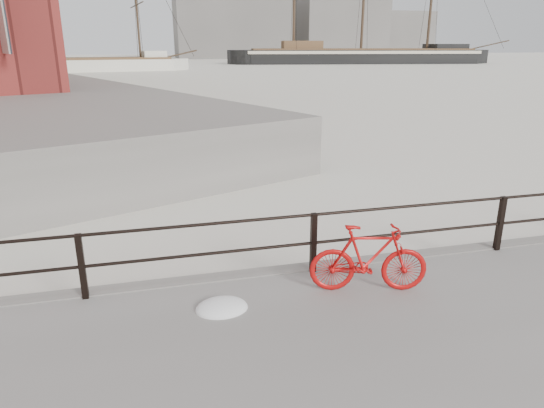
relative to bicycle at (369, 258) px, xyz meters
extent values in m
plane|color=white|center=(2.92, 0.97, -0.87)|extent=(400.00, 400.00, 0.00)
imported|color=red|center=(0.00, 0.00, 0.00)|extent=(1.75, 0.68, 1.05)
ellipsoid|color=white|center=(-2.20, 0.01, -0.39)|extent=(0.74, 0.58, 0.26)
cube|color=gray|center=(22.92, 140.97, 8.13)|extent=(32.00, 18.00, 18.00)
cube|color=gray|center=(57.92, 145.97, 11.13)|extent=(26.00, 20.00, 24.00)
cube|color=gray|center=(80.92, 150.97, 6.13)|extent=(20.00, 16.00, 14.00)
camera|label=1|loc=(-3.02, -5.96, 3.00)|focal=32.00mm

